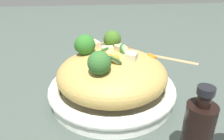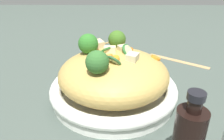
# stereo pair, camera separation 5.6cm
# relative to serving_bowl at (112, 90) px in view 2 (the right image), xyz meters

# --- Properties ---
(ground_plane) EXTENTS (3.00, 3.00, 0.00)m
(ground_plane) POSITION_rel_serving_bowl_xyz_m (0.00, 0.00, -0.03)
(ground_plane) COLOR #414C45
(serving_bowl) EXTENTS (0.33, 0.33, 0.05)m
(serving_bowl) POSITION_rel_serving_bowl_xyz_m (0.00, 0.00, 0.00)
(serving_bowl) COLOR white
(serving_bowl) RESTS_ON ground_plane
(noodle_heap) EXTENTS (0.28, 0.28, 0.11)m
(noodle_heap) POSITION_rel_serving_bowl_xyz_m (-0.00, -0.00, 0.05)
(noodle_heap) COLOR tan
(noodle_heap) RESTS_ON serving_bowl
(broccoli_florets) EXTENTS (0.22, 0.14, 0.06)m
(broccoli_florets) POSITION_rel_serving_bowl_xyz_m (0.02, 0.04, 0.11)
(broccoli_florets) COLOR #9ABD72
(broccoli_florets) RESTS_ON serving_bowl
(carrot_coins) EXTENTS (0.11, 0.15, 0.04)m
(carrot_coins) POSITION_rel_serving_bowl_xyz_m (0.01, -0.04, 0.10)
(carrot_coins) COLOR orange
(carrot_coins) RESTS_ON serving_bowl
(zucchini_slices) EXTENTS (0.11, 0.10, 0.04)m
(zucchini_slices) POSITION_rel_serving_bowl_xyz_m (-0.00, -0.01, 0.10)
(zucchini_slices) COLOR beige
(zucchini_slices) RESTS_ON serving_bowl
(chicken_chunks) EXTENTS (0.14, 0.13, 0.03)m
(chicken_chunks) POSITION_rel_serving_bowl_xyz_m (0.03, 0.01, 0.10)
(chicken_chunks) COLOR beige
(chicken_chunks) RESTS_ON serving_bowl
(soy_sauce_bottle) EXTENTS (0.05, 0.05, 0.16)m
(soy_sauce_bottle) POSITION_rel_serving_bowl_xyz_m (-0.23, -0.12, 0.04)
(soy_sauce_bottle) COLOR black
(soy_sauce_bottle) RESTS_ON ground_plane
(chopsticks_pair) EXTENTS (0.14, 0.20, 0.01)m
(chopsticks_pair) POSITION_rel_serving_bowl_xyz_m (0.25, -0.24, -0.02)
(chopsticks_pair) COLOR tan
(chopsticks_pair) RESTS_ON ground_plane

